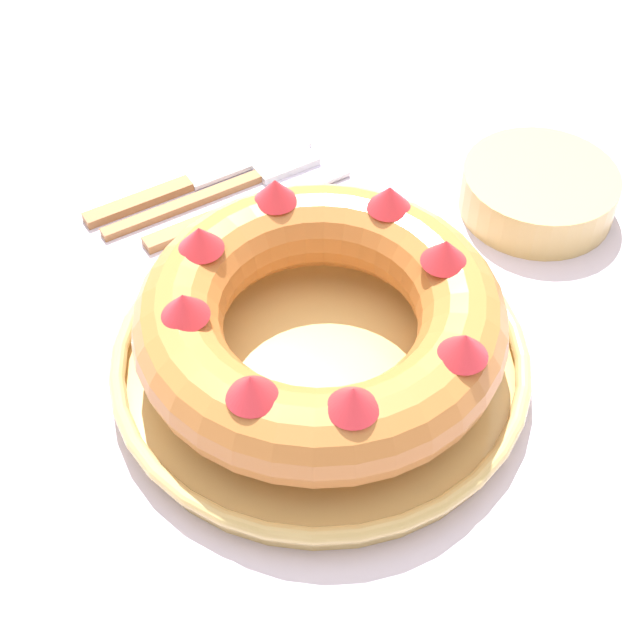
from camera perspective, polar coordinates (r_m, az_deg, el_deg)
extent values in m
cube|color=silver|center=(0.67, 1.31, -5.66)|extent=(1.57, 1.29, 0.03)
cylinder|color=brown|center=(1.60, 4.67, 13.03)|extent=(0.06, 0.06, 0.71)
cylinder|color=tan|center=(0.67, 0.00, -2.93)|extent=(0.30, 0.30, 0.01)
torus|color=tan|center=(0.66, 0.00, -2.22)|extent=(0.31, 0.31, 0.01)
torus|color=#C67538|center=(0.63, 0.00, 0.00)|extent=(0.27, 0.27, 0.06)
cone|color=red|center=(0.64, -7.69, 5.21)|extent=(0.04, 0.04, 0.02)
cone|color=red|center=(0.59, -8.70, 0.96)|extent=(0.05, 0.05, 0.02)
cone|color=red|center=(0.54, -4.43, -4.29)|extent=(0.04, 0.04, 0.02)
cone|color=red|center=(0.54, 2.13, -5.04)|extent=(0.05, 0.05, 0.02)
cone|color=red|center=(0.57, 9.21, -1.61)|extent=(0.05, 0.05, 0.02)
cone|color=red|center=(0.63, 8.01, 4.38)|extent=(0.03, 0.03, 0.02)
cone|color=red|center=(0.67, 4.46, 7.83)|extent=(0.04, 0.04, 0.02)
cone|color=red|center=(0.67, -2.87, 8.28)|extent=(0.04, 0.04, 0.02)
cube|color=#936038|center=(0.81, -8.74, 7.31)|extent=(0.01, 0.15, 0.01)
cube|color=silver|center=(0.85, -2.14, 9.87)|extent=(0.02, 0.06, 0.01)
cube|color=#936038|center=(0.82, -11.52, 7.40)|extent=(0.02, 0.10, 0.01)
cube|color=silver|center=(0.86, -4.52, 10.12)|extent=(0.02, 0.13, 0.00)
cube|color=#936038|center=(0.79, -8.10, 5.87)|extent=(0.02, 0.09, 0.01)
cube|color=silver|center=(0.82, -1.72, 8.42)|extent=(0.02, 0.11, 0.00)
cylinder|color=tan|center=(0.82, 13.79, 7.99)|extent=(0.14, 0.14, 0.04)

